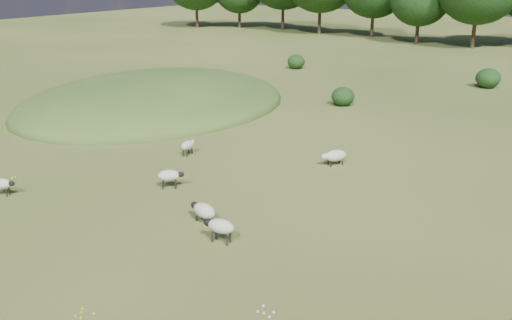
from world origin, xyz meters
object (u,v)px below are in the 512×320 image
Objects in this scene: sheep_2 at (188,145)px; sheep_5 at (204,210)px; sheep_1 at (335,156)px; sheep_6 at (2,184)px; sheep_0 at (170,176)px; sheep_4 at (220,226)px.

sheep_5 is (5.72, -5.60, -0.05)m from sheep_2.
sheep_1 reaches higher than sheep_5.
sheep_5 and sheep_6 have the same top height.
sheep_4 is (4.88, -2.71, 0.03)m from sheep_0.
sheep_0 is 0.90× the size of sheep_4.
sheep_1 is at bearing 23.29° from sheep_6.
sheep_1 is 1.07× the size of sheep_4.
sheep_0 is 6.82m from sheep_6.
sheep_5 is (-1.50, 0.91, -0.13)m from sheep_4.
sheep_1 is at bearing 17.47° from sheep_0.
sheep_4 is at bearing -68.22° from sheep_0.
sheep_0 is at bearing -0.00° from sheep_1.
sheep_0 is 0.84× the size of sheep_1.
sheep_0 is 0.82× the size of sheep_5.
sheep_4 is 10.12m from sheep_6.
sheep_2 is (-2.35, 3.81, -0.05)m from sheep_0.
sheep_0 is 7.96m from sheep_1.
sheep_1 is 1.23× the size of sheep_6.
sheep_2 is 8.00m from sheep_5.
sheep_0 is 1.03× the size of sheep_2.
sheep_4 reaches higher than sheep_6.
sheep_1 is at bearing -94.81° from sheep_4.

